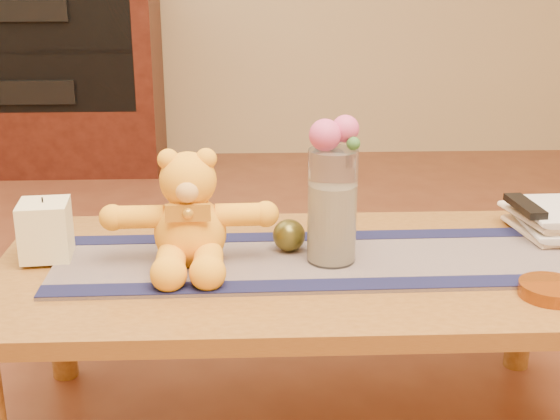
{
  "coord_description": "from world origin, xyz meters",
  "views": [
    {
      "loc": [
        -0.12,
        -1.59,
        1.12
      ],
      "look_at": [
        -0.05,
        0.0,
        0.58
      ],
      "focal_mm": 48.4,
      "sensor_mm": 36.0,
      "label": 1
    }
  ],
  "objects_px": {
    "teddy_bear": "(189,210)",
    "glass_vase": "(332,206)",
    "pillar_candle": "(45,230)",
    "amber_dish": "(551,290)",
    "tv_remote": "(525,206)",
    "book_bottom": "(520,233)",
    "bronze_ball": "(289,235)"
  },
  "relations": [
    {
      "from": "teddy_bear",
      "to": "glass_vase",
      "type": "relative_size",
      "value": 1.41
    },
    {
      "from": "pillar_candle",
      "to": "amber_dish",
      "type": "distance_m",
      "value": 1.11
    },
    {
      "from": "glass_vase",
      "to": "tv_remote",
      "type": "xyz_separation_m",
      "value": [
        0.49,
        0.14,
        -0.05
      ]
    },
    {
      "from": "teddy_bear",
      "to": "amber_dish",
      "type": "xyz_separation_m",
      "value": [
        0.75,
        -0.2,
        -0.12
      ]
    },
    {
      "from": "tv_remote",
      "to": "book_bottom",
      "type": "bearing_deg",
      "value": 90.0
    },
    {
      "from": "book_bottom",
      "to": "glass_vase",
      "type": "bearing_deg",
      "value": -170.47
    },
    {
      "from": "book_bottom",
      "to": "bronze_ball",
      "type": "bearing_deg",
      "value": -179.01
    },
    {
      "from": "pillar_candle",
      "to": "glass_vase",
      "type": "relative_size",
      "value": 0.51
    },
    {
      "from": "pillar_candle",
      "to": "tv_remote",
      "type": "height_order",
      "value": "pillar_candle"
    },
    {
      "from": "teddy_bear",
      "to": "tv_remote",
      "type": "height_order",
      "value": "teddy_bear"
    },
    {
      "from": "book_bottom",
      "to": "amber_dish",
      "type": "xyz_separation_m",
      "value": [
        -0.05,
        -0.34,
        0.0
      ]
    },
    {
      "from": "bronze_ball",
      "to": "amber_dish",
      "type": "height_order",
      "value": "bronze_ball"
    },
    {
      "from": "bronze_ball",
      "to": "book_bottom",
      "type": "xyz_separation_m",
      "value": [
        0.58,
        0.09,
        -0.04
      ]
    },
    {
      "from": "book_bottom",
      "to": "tv_remote",
      "type": "relative_size",
      "value": 1.39
    },
    {
      "from": "pillar_candle",
      "to": "tv_remote",
      "type": "xyz_separation_m",
      "value": [
        1.14,
        0.09,
        0.01
      ]
    },
    {
      "from": "teddy_bear",
      "to": "pillar_candle",
      "type": "height_order",
      "value": "teddy_bear"
    },
    {
      "from": "glass_vase",
      "to": "teddy_bear",
      "type": "bearing_deg",
      "value": 178.69
    },
    {
      "from": "glass_vase",
      "to": "amber_dish",
      "type": "relative_size",
      "value": 1.97
    },
    {
      "from": "teddy_bear",
      "to": "tv_remote",
      "type": "relative_size",
      "value": 2.3
    },
    {
      "from": "pillar_candle",
      "to": "glass_vase",
      "type": "height_order",
      "value": "glass_vase"
    },
    {
      "from": "book_bottom",
      "to": "pillar_candle",
      "type": "bearing_deg",
      "value": 177.59
    },
    {
      "from": "tv_remote",
      "to": "amber_dish",
      "type": "bearing_deg",
      "value": -103.97
    },
    {
      "from": "pillar_candle",
      "to": "tv_remote",
      "type": "bearing_deg",
      "value": 4.6
    },
    {
      "from": "teddy_bear",
      "to": "amber_dish",
      "type": "height_order",
      "value": "teddy_bear"
    },
    {
      "from": "teddy_bear",
      "to": "pillar_candle",
      "type": "bearing_deg",
      "value": 171.24
    },
    {
      "from": "glass_vase",
      "to": "bronze_ball",
      "type": "bearing_deg",
      "value": 145.81
    },
    {
      "from": "teddy_bear",
      "to": "book_bottom",
      "type": "distance_m",
      "value": 0.83
    },
    {
      "from": "bronze_ball",
      "to": "amber_dish",
      "type": "xyz_separation_m",
      "value": [
        0.53,
        -0.25,
        -0.03
      ]
    },
    {
      "from": "teddy_bear",
      "to": "tv_remote",
      "type": "xyz_separation_m",
      "value": [
        0.81,
        0.13,
        -0.05
      ]
    },
    {
      "from": "book_bottom",
      "to": "tv_remote",
      "type": "xyz_separation_m",
      "value": [
        0.0,
        -0.01,
        0.07
      ]
    },
    {
      "from": "glass_vase",
      "to": "tv_remote",
      "type": "bearing_deg",
      "value": 15.94
    },
    {
      "from": "teddy_bear",
      "to": "bronze_ball",
      "type": "distance_m",
      "value": 0.25
    }
  ]
}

